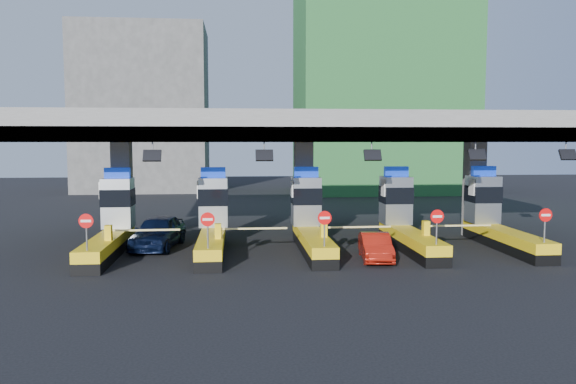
{
  "coord_description": "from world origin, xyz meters",
  "views": [
    {
      "loc": [
        -3.8,
        -28.33,
        5.55
      ],
      "look_at": [
        -1.15,
        0.0,
        2.96
      ],
      "focal_mm": 35.0,
      "sensor_mm": 36.0,
      "label": 1
    }
  ],
  "objects": [
    {
      "name": "toll_lane_left",
      "position": [
        -5.0,
        0.28,
        1.4
      ],
      "size": [
        4.43,
        8.0,
        4.16
      ],
      "color": "black",
      "rests_on": "ground"
    },
    {
      "name": "bg_building_scaffold",
      "position": [
        12.0,
        32.0,
        14.0
      ],
      "size": [
        18.0,
        12.0,
        28.0
      ],
      "primitive_type": "cube",
      "color": "#1E5926",
      "rests_on": "ground"
    },
    {
      "name": "van",
      "position": [
        -7.83,
        0.94,
        0.85
      ],
      "size": [
        2.75,
        5.25,
        1.71
      ],
      "primitive_type": "imported",
      "rotation": [
        0.0,
        0.0,
        -0.15
      ],
      "color": "black",
      "rests_on": "ground"
    },
    {
      "name": "ground",
      "position": [
        0.0,
        0.0,
        0.0
      ],
      "size": [
        120.0,
        120.0,
        0.0
      ],
      "primitive_type": "plane",
      "color": "black",
      "rests_on": "ground"
    },
    {
      "name": "toll_canopy",
      "position": [
        0.0,
        2.87,
        6.13
      ],
      "size": [
        28.0,
        12.09,
        7.0
      ],
      "color": "slate",
      "rests_on": "ground"
    },
    {
      "name": "toll_lane_far_right",
      "position": [
        10.0,
        0.28,
        1.4
      ],
      "size": [
        4.43,
        8.0,
        4.16
      ],
      "color": "black",
      "rests_on": "ground"
    },
    {
      "name": "red_car",
      "position": [
        2.68,
        -2.97,
        0.62
      ],
      "size": [
        1.77,
        3.91,
        1.24
      ],
      "primitive_type": "imported",
      "rotation": [
        0.0,
        0.0,
        -0.12
      ],
      "color": "#A5180C",
      "rests_on": "ground"
    },
    {
      "name": "toll_lane_right",
      "position": [
        5.0,
        0.28,
        1.4
      ],
      "size": [
        4.43,
        8.0,
        4.16
      ],
      "color": "black",
      "rests_on": "ground"
    },
    {
      "name": "bg_building_concrete",
      "position": [
        -14.0,
        36.0,
        9.0
      ],
      "size": [
        14.0,
        10.0,
        18.0
      ],
      "primitive_type": "cube",
      "color": "#4C4C49",
      "rests_on": "ground"
    },
    {
      "name": "toll_lane_far_left",
      "position": [
        -10.0,
        0.28,
        1.4
      ],
      "size": [
        4.43,
        8.0,
        4.16
      ],
      "color": "black",
      "rests_on": "ground"
    },
    {
      "name": "toll_lane_center",
      "position": [
        0.0,
        0.28,
        1.4
      ],
      "size": [
        4.43,
        8.0,
        4.16
      ],
      "color": "black",
      "rests_on": "ground"
    }
  ]
}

